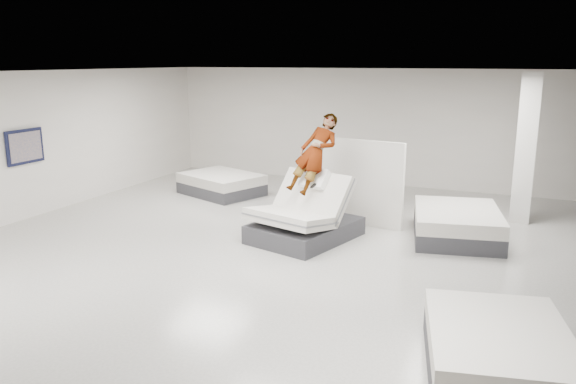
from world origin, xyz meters
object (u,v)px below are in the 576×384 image
Objects in this scene: person at (315,171)px; divider_panel at (359,182)px; flat_bed_right_far at (457,224)px; flat_bed_right_near at (498,352)px; hero_bed at (304,220)px; flat_bed_left_far at (222,184)px; wall_poster at (25,147)px; remote at (313,186)px; column at (526,148)px.

divider_panel is at bearing 78.66° from person.
person is at bearing -160.50° from flat_bed_right_far.
divider_panel is at bearing 121.34° from flat_bed_right_near.
flat_bed_left_far is at bearing 141.59° from hero_bed.
wall_poster reaches higher than flat_bed_right_far.
remote is 0.06× the size of flat_bed_right_near.
person is 1.33m from divider_panel.
flat_bed_right_far is at bearing 3.76° from divider_panel.
person is at bearing 132.77° from flat_bed_right_near.
remote reaches higher than flat_bed_right_far.
remote is 4.59m from flat_bed_left_far.
flat_bed_left_far is (-3.47, 2.34, -1.04)m from person.
flat_bed_right_near is (3.67, -3.97, -1.04)m from person.
flat_bed_right_far is (2.63, 0.93, -1.02)m from person.
column is 10.71m from wall_poster.
hero_bed is 2.47× the size of wall_poster.
column reaches higher than wall_poster.
flat_bed_right_near is (3.11, -5.10, -0.63)m from divider_panel.
hero_bed is 0.98× the size of flat_bed_right_far.
wall_poster reaches higher than flat_bed_right_near.
person is 5.51m from flat_bed_right_near.
column is (3.62, 3.10, 0.49)m from remote.
divider_panel is 2.16m from flat_bed_right_far.
column is at bearing 2.85° from flat_bed_left_far.
flat_bed_right_far reaches higher than flat_bed_right_near.
remote reaches higher than flat_bed_left_far.
remote is at bearing -15.96° from hero_bed.
person is at bearing 122.15° from remote.
flat_bed_left_far is 4.74m from wall_poster.
hero_bed is 6.30m from wall_poster.
wall_poster is at bearing 164.84° from flat_bed_right_near.
flat_bed_right_far is 1.02× the size of flat_bed_left_far.
flat_bed_left_far is 7.34m from column.
column is at bearing 89.48° from flat_bed_right_near.
divider_panel reaches higher than hero_bed.
person is 0.71× the size of flat_bed_right_far.
remote is at bearing -152.14° from flat_bed_right_far.
flat_bed_right_far is 1.05× the size of flat_bed_right_near.
column is (3.83, 3.04, 1.20)m from hero_bed.
flat_bed_right_near is 9.54m from flat_bed_left_far.
person reaches higher than hero_bed.
person is 2.97m from flat_bed_right_far.
flat_bed_left_far is 2.48× the size of wall_poster.
remote is 0.06× the size of flat_bed_left_far.
person is 4.62m from column.
divider_panel is at bearing 65.88° from hero_bed.
person reaches higher than flat_bed_right_far.
wall_poster is (-6.76, -2.43, 0.69)m from divider_panel.
hero_bed is at bearing -104.80° from divider_panel.
flat_bed_left_far is (-6.10, 1.41, -0.02)m from flat_bed_right_far.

